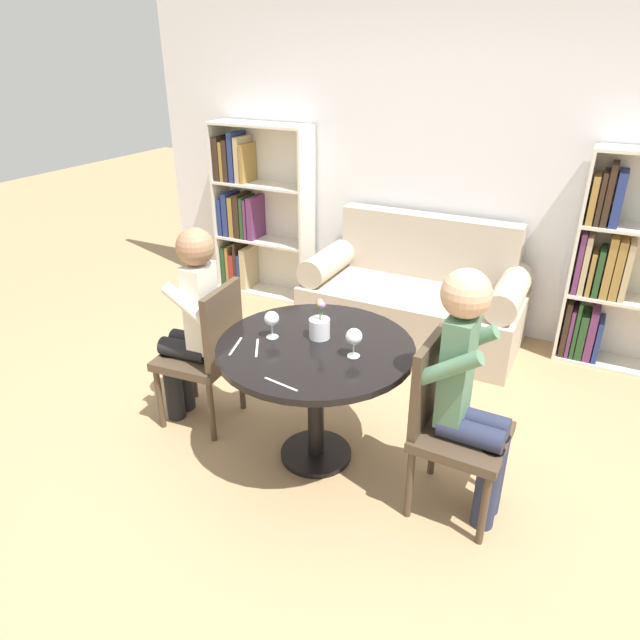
# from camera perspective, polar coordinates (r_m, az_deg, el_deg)

# --- Properties ---
(ground_plane) EXTENTS (16.00, 16.00, 0.00)m
(ground_plane) POSITION_cam_1_polar(r_m,az_deg,el_deg) (3.33, -0.40, -13.36)
(ground_plane) COLOR tan
(back_wall) EXTENTS (5.20, 0.05, 2.70)m
(back_wall) POSITION_cam_1_polar(r_m,az_deg,el_deg) (4.60, 12.05, 15.87)
(back_wall) COLOR silver
(back_wall) RESTS_ON ground_plane
(round_table) EXTENTS (1.03, 1.03, 0.71)m
(round_table) POSITION_cam_1_polar(r_m,az_deg,el_deg) (2.99, -0.44, -4.60)
(round_table) COLOR black
(round_table) RESTS_ON ground_plane
(couch) EXTENTS (1.63, 0.80, 0.92)m
(couch) POSITION_cam_1_polar(r_m,az_deg,el_deg) (4.50, 9.35, 2.01)
(couch) COLOR #B7A893
(couch) RESTS_ON ground_plane
(bookshelf_left) EXTENTS (0.91, 0.28, 1.52)m
(bookshelf_left) POSITION_cam_1_polar(r_m,az_deg,el_deg) (5.26, -6.73, 10.62)
(bookshelf_left) COLOR silver
(bookshelf_left) RESTS_ON ground_plane
(bookshelf_right) EXTENTS (0.91, 0.28, 1.52)m
(bookshelf_right) POSITION_cam_1_polar(r_m,az_deg,el_deg) (4.45, 28.02, 4.54)
(bookshelf_right) COLOR silver
(bookshelf_right) RESTS_ON ground_plane
(chair_left) EXTENTS (0.46, 0.46, 0.90)m
(chair_left) POSITION_cam_1_polar(r_m,az_deg,el_deg) (3.40, -11.15, -2.92)
(chair_left) COLOR #473828
(chair_left) RESTS_ON ground_plane
(chair_right) EXTENTS (0.43, 0.43, 0.90)m
(chair_right) POSITION_cam_1_polar(r_m,az_deg,el_deg) (2.82, 12.69, -9.75)
(chair_right) COLOR #473828
(chair_right) RESTS_ON ground_plane
(person_left) EXTENTS (0.44, 0.37, 1.23)m
(person_left) POSITION_cam_1_polar(r_m,az_deg,el_deg) (3.37, -12.72, -0.17)
(person_left) COLOR black
(person_left) RESTS_ON ground_plane
(person_right) EXTENTS (0.42, 0.35, 1.26)m
(person_right) POSITION_cam_1_polar(r_m,az_deg,el_deg) (2.69, 14.81, -6.81)
(person_right) COLOR #282D47
(person_right) RESTS_ON ground_plane
(wine_glass_left) EXTENTS (0.08, 0.08, 0.15)m
(wine_glass_left) POSITION_cam_1_polar(r_m,az_deg,el_deg) (2.97, -4.86, 0.06)
(wine_glass_left) COLOR white
(wine_glass_left) RESTS_ON round_table
(wine_glass_right) EXTENTS (0.08, 0.08, 0.15)m
(wine_glass_right) POSITION_cam_1_polar(r_m,az_deg,el_deg) (2.78, 3.41, -1.76)
(wine_glass_right) COLOR white
(wine_glass_right) RESTS_ON round_table
(flower_vase) EXTENTS (0.11, 0.11, 0.22)m
(flower_vase) POSITION_cam_1_polar(r_m,az_deg,el_deg) (2.97, -0.04, -0.60)
(flower_vase) COLOR silver
(flower_vase) RESTS_ON round_table
(knife_left_setting) EXTENTS (0.10, 0.17, 0.00)m
(knife_left_setting) POSITION_cam_1_polar(r_m,az_deg,el_deg) (2.92, -6.32, -2.77)
(knife_left_setting) COLOR silver
(knife_left_setting) RESTS_ON round_table
(fork_left_setting) EXTENTS (0.19, 0.04, 0.00)m
(fork_left_setting) POSITION_cam_1_polar(r_m,az_deg,el_deg) (2.61, -3.93, -6.42)
(fork_left_setting) COLOR silver
(fork_left_setting) RESTS_ON round_table
(knife_right_setting) EXTENTS (0.06, 0.19, 0.00)m
(knife_right_setting) POSITION_cam_1_polar(r_m,az_deg,el_deg) (2.95, -8.44, -2.61)
(knife_right_setting) COLOR silver
(knife_right_setting) RESTS_ON round_table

